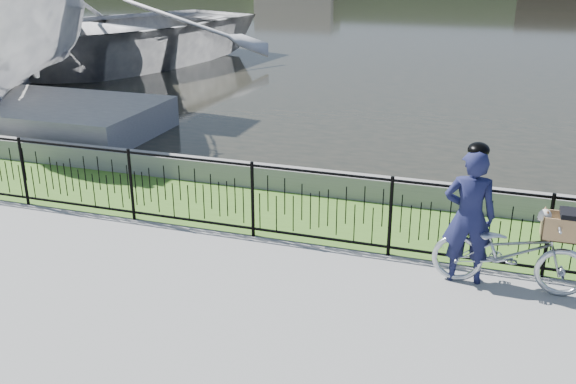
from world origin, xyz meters
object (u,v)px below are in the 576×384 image
(bicycle_rig, at_px, (511,251))
(cyclist, at_px, (469,215))
(boat_near, at_px, (12,19))
(boat_far, at_px, (105,32))

(bicycle_rig, xyz_separation_m, cyclist, (-0.54, 0.03, 0.40))
(boat_near, bearing_deg, boat_far, 96.89)
(boat_far, bearing_deg, cyclist, -42.87)
(cyclist, relative_size, boat_far, 0.13)
(bicycle_rig, height_order, boat_far, boat_far)
(cyclist, xyz_separation_m, boat_far, (-13.08, 12.14, 0.33))
(bicycle_rig, distance_m, cyclist, 0.67)
(bicycle_rig, height_order, cyclist, cyclist)
(cyclist, bearing_deg, boat_near, 151.02)
(bicycle_rig, bearing_deg, boat_far, 138.21)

